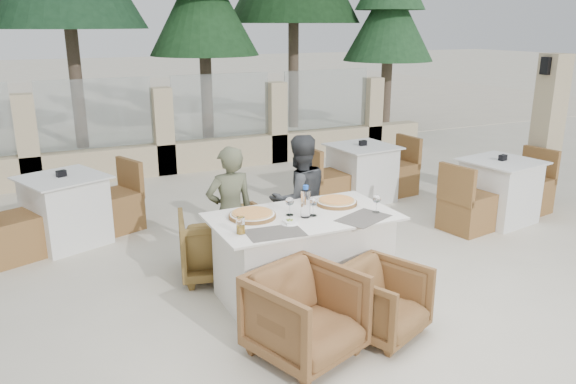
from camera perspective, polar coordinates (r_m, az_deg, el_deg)
name	(u,v)px	position (r m, az deg, el deg)	size (l,w,h in m)	color
ground	(294,295)	(5.17, 0.64, -10.41)	(80.00, 80.00, 0.00)	beige
sand_patch	(93,104)	(18.39, -19.17, 8.42)	(30.00, 16.00, 0.01)	beige
perimeter_wall_far	(163,125)	(9.29, -12.59, 6.65)	(10.00, 0.34, 1.60)	#C8B68D
lantern_pillar	(547,131)	(8.18, 24.80, 5.62)	(0.34, 0.34, 2.00)	tan
pine_centre	(203,17)	(11.87, -8.58, 17.20)	(2.20, 2.20, 5.00)	#1D4520
pine_far_right	(389,29)	(13.03, 10.21, 15.97)	(1.98, 1.98, 4.50)	#234F28
dining_table	(303,257)	(4.99, 1.50, -6.58)	(1.60, 0.90, 0.77)	white
placemat_near_left	(275,233)	(4.45, -1.33, -4.15)	(0.45, 0.30, 0.00)	#565049
placemat_near_right	(363,218)	(4.82, 7.66, -2.64)	(0.45, 0.30, 0.00)	#58524B
pizza_left	(252,215)	(4.79, -3.65, -2.30)	(0.40, 0.40, 0.05)	#CF5D1C
pizza_right	(336,202)	(5.15, 4.94, -0.99)	(0.38, 0.38, 0.05)	orange
water_bottle	(306,201)	(4.76, 1.79, -0.96)	(0.08, 0.08, 0.28)	#BFE6FB
wine_glass_centre	(290,205)	(4.82, 0.17, -1.34)	(0.08, 0.08, 0.18)	white
wine_glass_near	(313,206)	(4.81, 2.57, -1.39)	(0.08, 0.08, 0.18)	silver
wine_glass_corner	(376,203)	(4.95, 8.98, -1.07)	(0.08, 0.08, 0.18)	white
beer_glass_left	(241,225)	(4.42, -4.84, -3.40)	(0.07, 0.07, 0.14)	gold
beer_glass_right	(307,196)	(5.15, 1.91, -0.44)	(0.07, 0.07, 0.13)	orange
olive_dish	(290,222)	(4.63, 0.18, -3.03)	(0.11, 0.11, 0.04)	white
armchair_far_left	(216,244)	(5.47, -7.35, -5.31)	(0.68, 0.70, 0.63)	brown
armchair_far_right	(288,228)	(5.94, 0.03, -3.68)	(0.61, 0.63, 0.57)	brown
armchair_near_left	(306,315)	(4.17, 1.80, -12.39)	(0.70, 0.72, 0.66)	brown
armchair_near_right	(382,301)	(4.52, 9.53, -10.87)	(0.60, 0.62, 0.56)	brown
diner_left	(230,213)	(5.34, -5.89, -2.10)	(0.47, 0.31, 1.28)	#53563E
diner_right	(299,200)	(5.64, 1.16, -0.77)	(0.64, 0.50, 1.32)	#37393C
bg_table_a	(66,210)	(6.65, -21.65, -1.74)	(1.64, 0.82, 0.77)	silver
bg_table_b	(362,173)	(7.81, 7.50, 1.94)	(1.64, 0.82, 0.77)	silver
bg_table_c	(499,191)	(7.38, 20.65, 0.11)	(1.64, 0.82, 0.77)	silver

